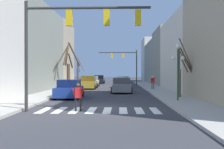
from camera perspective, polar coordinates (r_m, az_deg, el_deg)
The scene contains 20 objects.
ground_plane at distance 15.72m, azimuth -2.56°, elevation -7.39°, with size 240.00×240.00×0.00m, color #38383D.
sidewalk_left at distance 17.08m, azimuth -21.85°, elevation -6.55°, with size 2.80×90.00×0.15m.
sidewalk_right at distance 16.29m, azimuth 17.72°, elevation -6.87°, with size 2.80×90.00×0.15m.
building_row_left at distance 29.86m, azimuth -20.40°, elevation 6.36°, with size 6.00×36.97×11.38m.
building_row_right at distance 39.93m, azimuth 14.61°, elevation 5.01°, with size 6.00×62.74×13.89m.
crosswalk_stripes at distance 14.96m, azimuth -2.78°, elevation -7.78°, with size 6.75×2.60×0.01m.
traffic_signal_near at distance 14.62m, azimuth -8.55°, elevation 9.74°, with size 6.89×0.28×6.06m.
traffic_signal_far at distance 44.29m, azimuth 2.95°, elevation 3.21°, with size 6.49×0.28×5.98m.
street_lamp_right_corner at distance 19.34m, azimuth 14.15°, elevation 3.06°, with size 0.95×0.36×4.06m.
car_at_intersection at distance 22.39m, azimuth -9.25°, elevation -3.20°, with size 2.01×4.58×1.56m.
car_parked_right_far at distance 37.44m, azimuth 2.40°, elevation -1.73°, with size 1.96×4.34×1.62m.
car_parked_left_near at distance 40.53m, azimuth -4.30°, elevation -1.57°, with size 1.99×4.50×1.63m.
car_driving_away_lane at distance 28.17m, azimuth 2.08°, elevation -2.42°, with size 2.19×4.70×1.61m.
car_parked_left_mid at distance 52.72m, azimuth -2.81°, elevation -1.11°, with size 2.17×4.37×1.66m.
car_parked_right_near at distance 35.00m, azimuth -5.13°, elevation -1.80°, with size 2.16×4.37×1.73m.
pedestrian_on_left_sidewalk at distance 14.58m, azimuth -7.38°, elevation -4.38°, with size 0.66×0.28×1.55m.
pedestrian_crossing_street at distance 32.03m, azimuth 8.87°, elevation -1.45°, with size 0.61×0.49×1.63m.
street_tree_left_mid at distance 33.48m, azimuth -9.44°, elevation 1.82°, with size 2.54×2.76×5.88m.
street_tree_left_far at distance 21.98m, azimuth 14.86°, elevation 0.38°, with size 1.33×1.40×4.79m.
street_tree_left_near at distance 41.37m, azimuth -7.38°, elevation 0.20°, with size 1.46×2.06×4.48m.
Camera 1 is at (1.17, -15.54, 2.12)m, focal length 42.00 mm.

